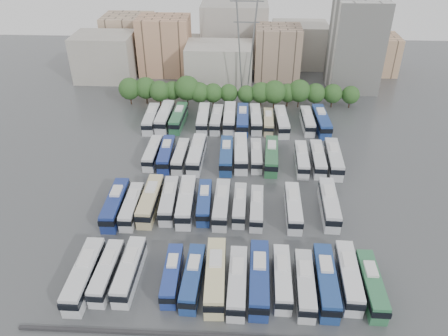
{
  "coord_description": "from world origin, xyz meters",
  "views": [
    {
      "loc": [
        1.93,
        -70.32,
        50.61
      ],
      "look_at": [
        -1.81,
        4.86,
        3.0
      ],
      "focal_mm": 35.0,
      "sensor_mm": 36.0,
      "label": 1
    }
  ],
  "objects_px": {
    "bus_r3_s10": "(282,121)",
    "bus_r2_s7": "(241,152)",
    "bus_r1_s4": "(186,201)",
    "bus_r3_s0": "(151,118)",
    "bus_r0_s9": "(282,278)",
    "bus_r3_s4": "(203,118)",
    "bus_r1_s3": "(169,200)",
    "bus_r2_s11": "(302,159)",
    "bus_r1_s0": "(116,204)",
    "bus_r0_s13": "(371,285)",
    "bus_r2_s1": "(153,153)",
    "bus_r3_s7": "(243,119)",
    "bus_r0_s1": "(107,272)",
    "bus_r3_s2": "(179,118)",
    "bus_r3_s13": "(321,121)",
    "bus_r3_s1": "(165,116)",
    "bus_r2_s4": "(197,154)",
    "bus_r2_s13": "(334,158)",
    "bus_r1_s1": "(132,206)",
    "bus_r0_s10": "(305,284)",
    "bus_r0_s11": "(326,281)",
    "bus_r2_s8": "(256,155)",
    "bus_r0_s12": "(349,276)",
    "bus_r1_s6": "(222,204)",
    "bus_r1_s5": "(204,202)",
    "bus_r3_s8": "(256,119)",
    "bus_r0_s7": "(237,282)",
    "bus_r0_s2": "(130,270)",
    "bus_r0_s6": "(215,276)",
    "bus_r1_s12": "(329,204)",
    "bus_r0_s0": "(84,275)",
    "bus_r0_s4": "(172,275)",
    "bus_r1_s8": "(257,208)",
    "bus_r3_s9": "(268,121)",
    "bus_r2_s6": "(226,155)",
    "bus_r3_s5": "(217,119)",
    "bus_r2_s2": "(166,154)",
    "bus_r2_s12": "(318,158)",
    "bus_r1_s7": "(240,204)",
    "bus_r3_s6": "(230,118)",
    "bus_r0_s8": "(259,278)",
    "bus_r1_s2": "(150,200)",
    "bus_r2_s3": "(181,156)",
    "bus_r0_s5": "(193,277)"
  },
  "relations": [
    {
      "from": "bus_r0_s5",
      "to": "bus_r3_s5",
      "type": "height_order",
      "value": "bus_r3_s5"
    },
    {
      "from": "bus_r0_s0",
      "to": "bus_r2_s12",
      "type": "relative_size",
      "value": 1.1
    },
    {
      "from": "bus_r1_s3",
      "to": "bus_r2_s11",
      "type": "distance_m",
      "value": 31.02
    },
    {
      "from": "bus_r2_s13",
      "to": "bus_r1_s7",
      "type": "bearing_deg",
      "value": -137.19
    },
    {
      "from": "bus_r2_s7",
      "to": "bus_r3_s1",
      "type": "bearing_deg",
      "value": 137.13
    },
    {
      "from": "bus_r0_s8",
      "to": "bus_r3_s8",
      "type": "bearing_deg",
      "value": 91.21
    },
    {
      "from": "bus_r0_s4",
      "to": "bus_r0_s9",
      "type": "relative_size",
      "value": 0.94
    },
    {
      "from": "bus_r1_s4",
      "to": "bus_r2_s13",
      "type": "relative_size",
      "value": 0.99
    },
    {
      "from": "bus_r2_s13",
      "to": "bus_r3_s10",
      "type": "distance_m",
      "value": 20.4
    },
    {
      "from": "bus_r3_s10",
      "to": "bus_r2_s7",
      "type": "bearing_deg",
      "value": -124.11
    },
    {
      "from": "bus_r0_s1",
      "to": "bus_r3_s2",
      "type": "bearing_deg",
      "value": 87.69
    },
    {
      "from": "bus_r0_s7",
      "to": "bus_r2_s4",
      "type": "bearing_deg",
      "value": 106.05
    },
    {
      "from": "bus_r2_s2",
      "to": "bus_r2_s12",
      "type": "distance_m",
      "value": 33.16
    },
    {
      "from": "bus_r0_s0",
      "to": "bus_r2_s3",
      "type": "distance_m",
      "value": 37.38
    },
    {
      "from": "bus_r0_s9",
      "to": "bus_r3_s4",
      "type": "xyz_separation_m",
      "value": [
        -16.68,
        53.39,
        0.18
      ]
    },
    {
      "from": "bus_r1_s1",
      "to": "bus_r0_s10",
      "type": "bearing_deg",
      "value": -30.94
    },
    {
      "from": "bus_r2_s2",
      "to": "bus_r3_s6",
      "type": "height_order",
      "value": "bus_r3_s6"
    },
    {
      "from": "bus_r1_s4",
      "to": "bus_r3_s0",
      "type": "relative_size",
      "value": 1.03
    },
    {
      "from": "bus_r0_s9",
      "to": "bus_r3_s13",
      "type": "bearing_deg",
      "value": 77.29
    },
    {
      "from": "bus_r0_s2",
      "to": "bus_r0_s6",
      "type": "xyz_separation_m",
      "value": [
        13.19,
        -0.62,
        0.18
      ]
    },
    {
      "from": "bus_r0_s12",
      "to": "bus_r2_s13",
      "type": "distance_m",
      "value": 34.58
    },
    {
      "from": "bus_r0_s4",
      "to": "bus_r2_s11",
      "type": "bearing_deg",
      "value": 55.35
    },
    {
      "from": "bus_r1_s3",
      "to": "bus_r3_s6",
      "type": "distance_m",
      "value": 36.88
    },
    {
      "from": "bus_r2_s1",
      "to": "bus_r3_s13",
      "type": "height_order",
      "value": "bus_r3_s13"
    },
    {
      "from": "bus_r1_s4",
      "to": "bus_r3_s9",
      "type": "distance_m",
      "value": 38.63
    },
    {
      "from": "bus_r3_s6",
      "to": "bus_r0_s9",
      "type": "bearing_deg",
      "value": -79.77
    },
    {
      "from": "bus_r1_s5",
      "to": "bus_r3_s0",
      "type": "xyz_separation_m",
      "value": [
        -16.61,
        34.35,
        0.21
      ]
    },
    {
      "from": "bus_r2_s1",
      "to": "bus_r3_s8",
      "type": "bearing_deg",
      "value": 38.99
    },
    {
      "from": "bus_r1_s1",
      "to": "bus_r3_s1",
      "type": "relative_size",
      "value": 0.85
    },
    {
      "from": "bus_r2_s1",
      "to": "bus_r3_s7",
      "type": "distance_m",
      "value": 26.17
    },
    {
      "from": "bus_r0_s0",
      "to": "bus_r3_s8",
      "type": "bearing_deg",
      "value": 64.66
    },
    {
      "from": "bus_r3_s10",
      "to": "bus_r3_s5",
      "type": "bearing_deg",
      "value": 175.39
    },
    {
      "from": "bus_r1_s0",
      "to": "bus_r2_s8",
      "type": "bearing_deg",
      "value": 35.71
    },
    {
      "from": "bus_r0_s9",
      "to": "bus_r2_s7",
      "type": "relative_size",
      "value": 0.88
    },
    {
      "from": "bus_r3_s9",
      "to": "bus_r3_s13",
      "type": "bearing_deg",
      "value": 1.8
    },
    {
      "from": "bus_r1_s8",
      "to": "bus_r2_s13",
      "type": "relative_size",
      "value": 0.84
    },
    {
      "from": "bus_r0_s8",
      "to": "bus_r1_s3",
      "type": "distance_m",
      "value": 25.18
    },
    {
      "from": "bus_r1_s0",
      "to": "bus_r0_s13",
      "type": "bearing_deg",
      "value": -23.07
    },
    {
      "from": "bus_r0_s10",
      "to": "bus_r3_s7",
      "type": "xyz_separation_m",
      "value": [
        -9.91,
        54.27,
        0.21
      ]
    },
    {
      "from": "bus_r0_s12",
      "to": "bus_r1_s2",
      "type": "xyz_separation_m",
      "value": [
        -33.36,
        17.44,
        0.06
      ]
    },
    {
      "from": "bus_r0_s9",
      "to": "bus_r2_s6",
      "type": "relative_size",
      "value": 0.93
    },
    {
      "from": "bus_r0_s11",
      "to": "bus_r2_s11",
      "type": "relative_size",
      "value": 1.11
    },
    {
      "from": "bus_r1_s4",
      "to": "bus_r3_s5",
      "type": "relative_size",
      "value": 1.07
    },
    {
      "from": "bus_r3_s1",
      "to": "bus_r0_s7",
      "type": "bearing_deg",
      "value": -68.86
    },
    {
      "from": "bus_r0_s7",
      "to": "bus_r1_s12",
      "type": "bearing_deg",
      "value": 51.32
    },
    {
      "from": "bus_r2_s4",
      "to": "bus_r3_s8",
      "type": "height_order",
      "value": "bus_r2_s4"
    },
    {
      "from": "bus_r0_s1",
      "to": "bus_r1_s1",
      "type": "relative_size",
      "value": 1.01
    },
    {
      "from": "bus_r2_s4",
      "to": "bus_r2_s13",
      "type": "height_order",
      "value": "bus_r2_s4"
    },
    {
      "from": "bus_r1_s6",
      "to": "bus_r2_s1",
      "type": "xyz_separation_m",
      "value": [
        -16.33,
        18.21,
        -0.13
      ]
    },
    {
      "from": "bus_r3_s6",
      "to": "bus_r1_s6",
      "type": "bearing_deg",
      "value": -90.35
    }
  ]
}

